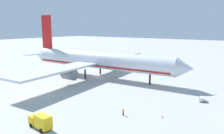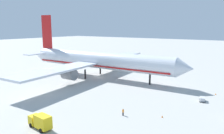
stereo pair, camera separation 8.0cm
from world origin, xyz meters
The scene contains 8 objects.
ground_plane centered at (0.00, 0.00, 0.00)m, with size 600.00×600.00×0.00m, color #B2B2AD.
airliner centered at (-1.33, -0.10, 7.20)m, with size 77.38×78.01×26.45m.
service_truck_0 centered at (19.46, -44.27, 1.66)m, with size 6.13×2.79×3.16m.
baggage_cart_0 centered at (-35.54, 28.51, 0.74)m, with size 1.59×3.32×1.35m.
baggage_cart_2 centered at (42.98, -6.69, 0.66)m, with size 2.15×3.64×1.19m.
ground_worker_0 centered at (29.83, -28.44, 0.85)m, with size 0.49×0.49×1.68m.
traffic_cone_2 centered at (38.05, -24.14, 0.28)m, with size 0.36×0.36×0.55m, color orange.
traffic_cone_3 centered at (44.97, 2.13, 0.28)m, with size 0.36×0.36×0.55m, color orange.
Camera 2 is at (56.38, -70.80, 21.13)m, focal length 35.17 mm.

